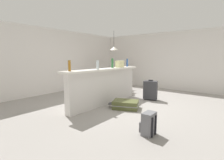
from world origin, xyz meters
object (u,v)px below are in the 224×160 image
at_px(bottle_blue, 127,63).
at_px(grocery_bag, 120,64).
at_px(dining_table, 114,75).
at_px(bottle_amber, 69,66).
at_px(bottle_clear, 98,65).
at_px(dining_chair_near_partition, 124,79).
at_px(pendant_lamp, 114,48).
at_px(suitcase_flat_olive, 126,104).
at_px(bottle_green, 112,63).
at_px(suitcase_upright_charcoal, 150,90).
at_px(backpack_grey, 148,124).

distance_m(bottle_blue, grocery_bag, 0.55).
bearing_deg(bottle_blue, dining_table, 59.62).
xyz_separation_m(bottle_amber, grocery_bag, (2.02, -0.03, -0.02)).
xyz_separation_m(bottle_clear, bottle_blue, (1.72, 0.15, 0.01)).
height_order(dining_chair_near_partition, pendant_lamp, pendant_lamp).
xyz_separation_m(bottle_clear, pendant_lamp, (2.33, 1.22, 0.57)).
distance_m(bottle_clear, grocery_bag, 1.17).
bearing_deg(dining_table, dining_chair_near_partition, -99.68).
bearing_deg(dining_table, suitcase_flat_olive, -135.67).
distance_m(bottle_green, suitcase_upright_charcoal, 1.56).
bearing_deg(backpack_grey, suitcase_upright_charcoal, 24.49).
bearing_deg(dining_table, suitcase_upright_charcoal, -107.64).
bearing_deg(bottle_blue, suitcase_upright_charcoal, -90.07).
relative_size(dining_table, suitcase_upright_charcoal, 1.64).
distance_m(bottle_clear, bottle_blue, 1.72).
bearing_deg(suitcase_flat_olive, backpack_grey, -131.66).
height_order(dining_chair_near_partition, suitcase_upright_charcoal, dining_chair_near_partition).
bearing_deg(dining_chair_near_partition, bottle_clear, -163.95).
distance_m(grocery_bag, suitcase_flat_olive, 1.51).
distance_m(dining_table, suitcase_upright_charcoal, 2.15).
bearing_deg(suitcase_upright_charcoal, bottle_green, 136.59).
bearing_deg(dining_chair_near_partition, suitcase_upright_charcoal, -110.80).
relative_size(backpack_grey, suitcase_upright_charcoal, 0.63).
bearing_deg(bottle_clear, pendant_lamp, 27.70).
bearing_deg(grocery_bag, dining_chair_near_partition, 27.21).
height_order(bottle_green, grocery_bag, bottle_green).
height_order(bottle_clear, dining_chair_near_partition, bottle_clear).
bearing_deg(grocery_bag, bottle_blue, 6.41).
xyz_separation_m(grocery_bag, pendant_lamp, (1.16, 1.13, 0.59)).
xyz_separation_m(pendant_lamp, suitcase_upright_charcoal, (-0.61, -2.00, -1.44)).
bearing_deg(dining_table, backpack_grey, -134.17).
height_order(pendant_lamp, suitcase_flat_olive, pendant_lamp).
bearing_deg(pendant_lamp, bottle_blue, -119.76).
bearing_deg(pendant_lamp, grocery_bag, -135.69).
xyz_separation_m(bottle_green, suitcase_upright_charcoal, (0.93, -0.88, -0.89)).
height_order(bottle_green, backpack_grey, bottle_green).
relative_size(bottle_blue, pendant_lamp, 0.33).
distance_m(dining_table, suitcase_flat_olive, 2.77).
relative_size(dining_table, pendant_lamp, 1.31).
bearing_deg(dining_chair_near_partition, dining_table, 80.32).
distance_m(bottle_amber, bottle_blue, 2.57).
distance_m(bottle_amber, bottle_green, 1.64).
height_order(grocery_bag, suitcase_flat_olive, grocery_bag).
bearing_deg(bottle_clear, bottle_amber, 172.00).
distance_m(grocery_bag, backpack_grey, 2.84).
bearing_deg(bottle_blue, grocery_bag, -173.59).
bearing_deg(bottle_green, bottle_clear, -172.71).
relative_size(bottle_clear, bottle_blue, 0.90).
xyz_separation_m(bottle_amber, pendant_lamp, (3.18, 1.10, 0.57)).
xyz_separation_m(grocery_bag, dining_chair_near_partition, (1.09, 0.56, -0.67)).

